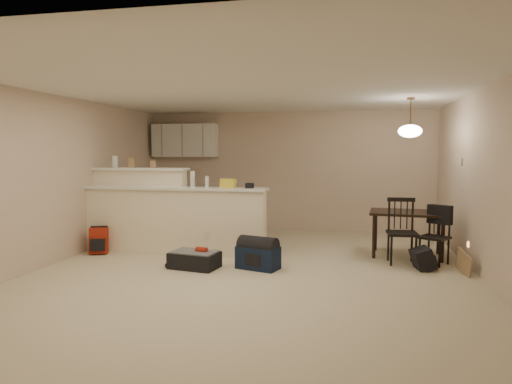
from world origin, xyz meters
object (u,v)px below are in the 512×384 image
(dining_chair_near, at_px, (402,231))
(black_daypack, at_px, (423,259))
(pendant_lamp, at_px, (410,130))
(red_backpack, at_px, (99,241))
(dining_chair_far, at_px, (434,236))
(suitcase, at_px, (195,260))
(navy_duffel, at_px, (258,258))
(dining_table, at_px, (407,217))

(dining_chair_near, height_order, black_daypack, dining_chair_near)
(pendant_lamp, xyz_separation_m, red_backpack, (-4.90, -0.83, -1.78))
(dining_chair_far, relative_size, suitcase, 1.27)
(dining_chair_near, bearing_deg, black_daypack, -52.43)
(dining_chair_far, distance_m, black_daypack, 0.50)
(suitcase, bearing_deg, navy_duffel, 18.69)
(suitcase, relative_size, black_daypack, 1.98)
(pendant_lamp, relative_size, suitcase, 0.93)
(navy_duffel, bearing_deg, pendant_lamp, 46.60)
(dining_table, bearing_deg, pendant_lamp, -174.82)
(black_daypack, bearing_deg, navy_duffel, 90.73)
(navy_duffel, bearing_deg, dining_table, 46.60)
(pendant_lamp, relative_size, navy_duffel, 1.06)
(dining_table, bearing_deg, dining_chair_far, -49.96)
(black_daypack, bearing_deg, dining_table, -1.46)
(navy_duffel, distance_m, black_daypack, 2.32)
(dining_chair_near, relative_size, dining_chair_far, 1.14)
(pendant_lamp, relative_size, dining_chair_far, 0.73)
(dining_chair_far, bearing_deg, dining_chair_near, -137.16)
(suitcase, xyz_separation_m, black_daypack, (3.18, 0.56, 0.04))
(navy_duffel, bearing_deg, dining_chair_near, 35.97)
(dining_chair_far, bearing_deg, red_backpack, -141.03)
(navy_duffel, bearing_deg, red_backpack, -172.10)
(suitcase, bearing_deg, dining_chair_far, 25.00)
(dining_chair_far, bearing_deg, black_daypack, -85.18)
(dining_chair_near, relative_size, red_backpack, 2.29)
(dining_table, height_order, navy_duffel, dining_table)
(suitcase, bearing_deg, red_backpack, 172.97)
(suitcase, xyz_separation_m, navy_duffel, (0.90, 0.14, 0.05))
(red_backpack, height_order, black_daypack, red_backpack)
(suitcase, height_order, red_backpack, red_backpack)
(dining_chair_near, relative_size, suitcase, 1.45)
(pendant_lamp, distance_m, navy_duffel, 3.10)
(dining_chair_far, xyz_separation_m, black_daypack, (-0.21, -0.36, -0.28))
(black_daypack, bearing_deg, dining_chair_near, 30.89)
(suitcase, bearing_deg, dining_chair_near, 26.12)
(dining_table, height_order, red_backpack, dining_table)
(dining_chair_near, bearing_deg, pendant_lamp, 73.04)
(red_backpack, distance_m, black_daypack, 5.02)
(red_backpack, bearing_deg, dining_chair_near, -16.93)
(suitcase, distance_m, red_backpack, 1.92)
(dining_chair_far, distance_m, suitcase, 3.53)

